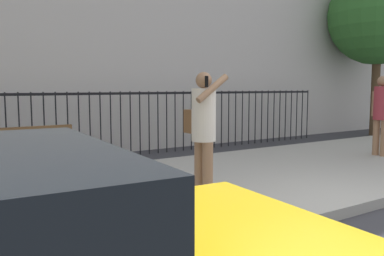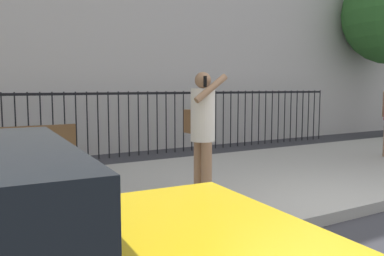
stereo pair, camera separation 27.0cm
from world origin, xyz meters
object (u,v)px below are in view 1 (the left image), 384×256
object	(u,v)px
pedestrian_walking	(381,110)
street_bench	(19,155)
pedestrian_on_phone	(203,125)
street_tree_mid	(379,15)

from	to	relation	value
pedestrian_walking	street_bench	world-z (taller)	pedestrian_walking
pedestrian_on_phone	pedestrian_walking	size ratio (longest dim) A/B	0.98
pedestrian_on_phone	street_tree_mid	bearing A→B (deg)	20.60
street_bench	pedestrian_on_phone	bearing A→B (deg)	-44.00
street_bench	street_tree_mid	size ratio (longest dim) A/B	0.27
pedestrian_walking	street_tree_mid	xyz separation A→B (m)	(4.52, 3.06, 2.97)
pedestrian_on_phone	street_tree_mid	world-z (taller)	street_tree_mid
pedestrian_on_phone	street_tree_mid	size ratio (longest dim) A/B	0.30
street_tree_mid	pedestrian_on_phone	bearing A→B (deg)	-159.40
pedestrian_on_phone	street_bench	distance (m)	2.95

